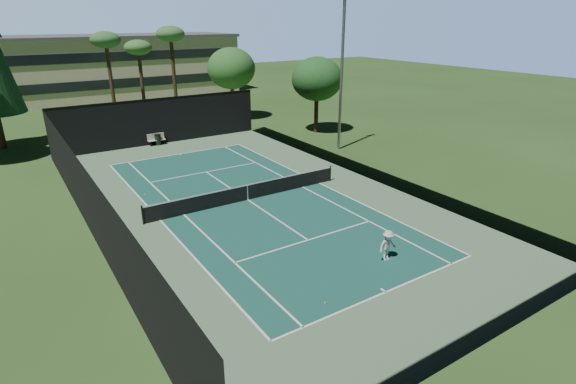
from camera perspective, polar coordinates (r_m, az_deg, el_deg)
name	(u,v)px	position (r m, az deg, el deg)	size (l,w,h in m)	color
ground	(248,200)	(27.72, -5.12, -1.03)	(160.00, 160.00, 0.00)	#294C1C
apron_slab	(248,200)	(27.72, -5.12, -1.02)	(18.00, 32.00, 0.01)	#577A55
court_surface	(248,200)	(27.71, -5.12, -1.01)	(10.97, 23.77, 0.01)	#195045
court_lines	(248,200)	(27.71, -5.12, -0.99)	(11.07, 23.87, 0.01)	white
tennis_net	(248,192)	(27.51, -5.16, 0.04)	(12.90, 0.10, 1.10)	black
fence	(246,169)	(27.08, -5.32, 2.95)	(18.04, 32.05, 4.03)	black
player	(388,245)	(21.19, 12.54, -6.63)	(0.95, 0.55, 1.47)	silver
tennis_ball_a	(325,303)	(18.16, 4.74, -13.86)	(0.08, 0.08, 0.08)	#B5D430
tennis_ball_b	(241,191)	(29.13, -5.98, 0.14)	(0.08, 0.08, 0.08)	#C7D931
tennis_ball_c	(261,179)	(31.23, -3.45, 1.68)	(0.06, 0.06, 0.06)	#CBEA35
tennis_ball_d	(144,194)	(29.83, -17.78, -0.29)	(0.07, 0.07, 0.07)	#C0E133
park_bench	(156,139)	(41.37, -16.39, 6.50)	(1.50, 0.45, 1.02)	beige
trash_bin	(158,140)	(41.30, -16.19, 6.40)	(0.56, 0.56, 0.95)	black
palm_a	(106,44)	(47.85, -22.11, 17.05)	(2.80, 2.80, 9.32)	#422E1C
palm_b	(138,50)	(50.66, -18.47, 16.69)	(2.80, 2.80, 8.42)	#422E1C
palm_c	(171,38)	(48.47, -14.67, 18.39)	(2.80, 2.80, 9.77)	#402B1B
decid_tree_a	(231,69)	(50.07, -7.22, 15.29)	(5.12, 5.12, 7.62)	#4A2F20
decid_tree_b	(317,79)	(43.66, 3.70, 14.11)	(4.80, 4.80, 7.14)	#412B1C
campus_building	(89,66)	(70.05, -23.92, 14.37)	(40.50, 12.50, 8.30)	beige
light_pole	(342,71)	(37.58, 6.84, 14.97)	(0.90, 0.25, 12.22)	#93959B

